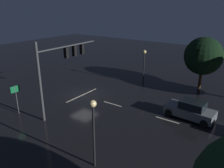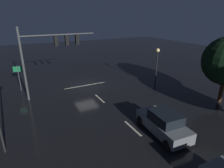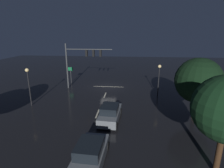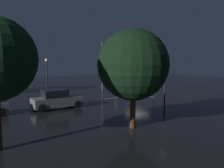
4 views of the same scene
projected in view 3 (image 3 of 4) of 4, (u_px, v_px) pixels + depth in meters
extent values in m
plane|color=black|center=(108.00, 87.00, 28.80)|extent=(80.00, 80.00, 0.00)
cylinder|color=#383A3D|center=(67.00, 66.00, 27.48)|extent=(0.22, 0.22, 7.00)
cylinder|color=#383A3D|center=(89.00, 49.00, 26.41)|extent=(7.11, 0.14, 0.14)
cube|color=black|center=(87.00, 53.00, 26.60)|extent=(0.32, 0.36, 1.00)
sphere|color=black|center=(87.00, 51.00, 26.70)|extent=(0.20, 0.20, 0.20)
sphere|color=black|center=(87.00, 53.00, 26.79)|extent=(0.20, 0.20, 0.20)
sphere|color=#19F24C|center=(87.00, 55.00, 26.87)|extent=(0.20, 0.20, 0.20)
cube|color=black|center=(93.00, 53.00, 26.51)|extent=(0.32, 0.36, 1.00)
sphere|color=black|center=(94.00, 51.00, 26.60)|extent=(0.20, 0.20, 0.20)
sphere|color=black|center=(94.00, 53.00, 26.69)|extent=(0.20, 0.20, 0.20)
sphere|color=#19F24C|center=(94.00, 55.00, 26.78)|extent=(0.20, 0.20, 0.20)
cube|color=black|center=(100.00, 53.00, 26.41)|extent=(0.32, 0.36, 1.00)
sphere|color=black|center=(101.00, 51.00, 26.50)|extent=(0.20, 0.20, 0.20)
sphere|color=black|center=(101.00, 53.00, 26.59)|extent=(0.20, 0.20, 0.20)
sphere|color=#19F24C|center=(101.00, 55.00, 26.68)|extent=(0.20, 0.20, 0.20)
cube|color=beige|center=(105.00, 95.00, 24.98)|extent=(0.16, 2.20, 0.01)
cube|color=beige|center=(98.00, 114.00, 19.24)|extent=(0.16, 2.20, 0.01)
cube|color=beige|center=(84.00, 148.00, 13.50)|extent=(0.16, 2.20, 0.01)
cube|color=beige|center=(108.00, 87.00, 28.99)|extent=(5.00, 0.16, 0.01)
cube|color=slate|center=(110.00, 115.00, 17.54)|extent=(2.11, 4.42, 0.80)
cube|color=black|center=(110.00, 109.00, 17.15)|extent=(1.75, 2.21, 0.68)
cylinder|color=black|center=(105.00, 110.00, 19.27)|extent=(0.27, 0.69, 0.68)
cylinder|color=black|center=(120.00, 111.00, 19.00)|extent=(0.27, 0.69, 0.68)
cylinder|color=black|center=(98.00, 124.00, 16.24)|extent=(0.27, 0.69, 0.68)
cylinder|color=black|center=(116.00, 126.00, 15.97)|extent=(0.27, 0.69, 0.68)
sphere|color=#F9EFC6|center=(108.00, 106.00, 19.65)|extent=(0.20, 0.20, 0.20)
sphere|color=#F9EFC6|center=(119.00, 106.00, 19.43)|extent=(0.20, 0.20, 0.20)
cube|color=slate|center=(91.00, 156.00, 11.65)|extent=(2.01, 4.38, 0.80)
cube|color=black|center=(89.00, 148.00, 11.25)|extent=(1.70, 2.18, 0.68)
cylinder|color=black|center=(85.00, 144.00, 13.36)|extent=(0.25, 0.69, 0.68)
cylinder|color=black|center=(107.00, 146.00, 13.13)|extent=(0.25, 0.69, 0.68)
sphere|color=#F9EFC6|center=(90.00, 137.00, 13.74)|extent=(0.20, 0.20, 0.20)
sphere|color=#F9EFC6|center=(106.00, 138.00, 13.56)|extent=(0.20, 0.20, 0.20)
cylinder|color=black|center=(158.00, 82.00, 24.02)|extent=(0.14, 0.14, 4.03)
sphere|color=#F9D88C|center=(160.00, 66.00, 23.42)|extent=(0.44, 0.44, 0.44)
cylinder|color=black|center=(30.00, 89.00, 20.89)|extent=(0.14, 0.14, 4.18)
sphere|color=#F9D88C|center=(27.00, 70.00, 20.27)|extent=(0.44, 0.44, 0.44)
cylinder|color=#383A3D|center=(71.00, 75.00, 31.01)|extent=(0.09, 0.09, 2.83)
cube|color=#0F6033|center=(70.00, 69.00, 30.72)|extent=(0.90, 0.13, 0.60)
cylinder|color=#382314|center=(219.00, 153.00, 10.74)|extent=(0.36, 0.36, 2.85)
cylinder|color=#382314|center=(194.00, 107.00, 17.93)|extent=(0.36, 0.36, 2.33)
sphere|color=black|center=(198.00, 81.00, 17.15)|extent=(4.47, 4.47, 4.47)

